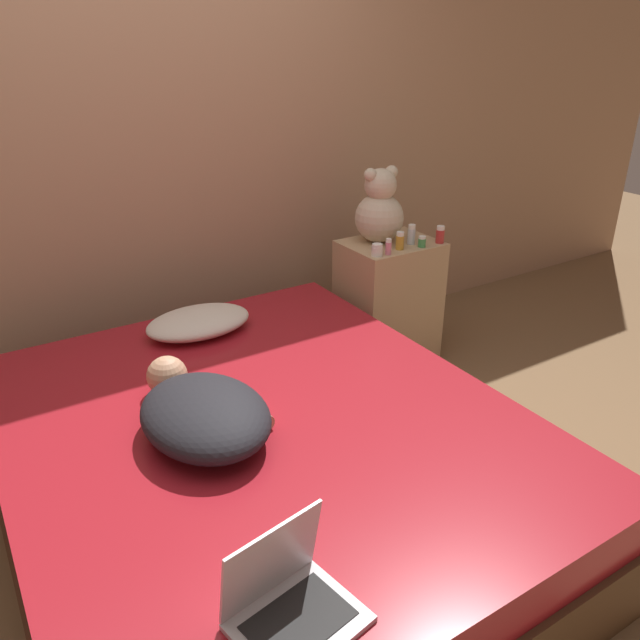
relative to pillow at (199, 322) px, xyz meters
name	(u,v)px	position (x,y,z in m)	size (l,w,h in m)	color
ground_plane	(266,516)	(-0.08, -0.77, -0.50)	(12.00, 12.00, 0.00)	brown
wall_back	(123,127)	(-0.08, 0.55, 0.80)	(8.00, 0.06, 2.60)	tan
bed	(264,470)	(-0.08, -0.77, -0.28)	(1.73, 2.08, 0.45)	#4C331E
nightstand	(388,303)	(1.09, 0.00, -0.16)	(0.49, 0.38, 0.69)	tan
pillow	(199,322)	(0.00, 0.00, 0.00)	(0.48, 0.32, 0.10)	beige
person_lying	(202,411)	(-0.28, -0.74, 0.03)	(0.43, 0.68, 0.17)	black
laptop	(289,599)	(-0.40, -1.54, 0.00)	(0.32, 0.28, 0.24)	silver
teddy_bear	(380,210)	(1.04, 0.05, 0.36)	(0.25, 0.25, 0.39)	beige
bottle_red	(440,235)	(1.30, -0.14, 0.23)	(0.04, 0.04, 0.09)	#B72D2D
bottle_white	(377,250)	(0.90, -0.13, 0.22)	(0.06, 0.06, 0.06)	white
bottle_clear	(411,235)	(1.16, -0.07, 0.24)	(0.04, 0.04, 0.10)	silver
bottle_green	(422,242)	(1.18, -0.14, 0.22)	(0.04, 0.04, 0.06)	#3D8E4C
bottle_amber	(400,241)	(1.06, -0.11, 0.23)	(0.04, 0.04, 0.09)	gold
bottle_pink	(388,247)	(0.96, -0.14, 0.23)	(0.03, 0.03, 0.08)	pink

